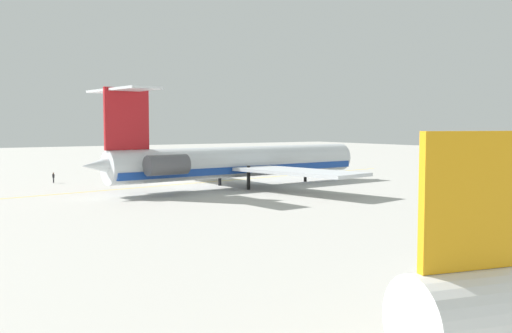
{
  "coord_description": "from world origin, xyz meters",
  "views": [
    {
      "loc": [
        39.51,
        86.6,
        9.24
      ],
      "look_at": [
        -5.63,
        16.95,
        3.28
      ],
      "focal_mm": 41.07,
      "sensor_mm": 36.0,
      "label": 1
    }
  ],
  "objects_px": {
    "ground_crew_near_nose": "(53,176)",
    "ground_crew_near_tail": "(447,185)",
    "main_jetliner": "(234,162)",
    "safety_cone_wingtip": "(457,185)",
    "safety_cone_nose": "(440,185)"
  },
  "relations": [
    {
      "from": "ground_crew_near_tail",
      "to": "safety_cone_wingtip",
      "type": "distance_m",
      "value": 9.9
    },
    {
      "from": "main_jetliner",
      "to": "safety_cone_nose",
      "type": "xyz_separation_m",
      "value": [
        -25.98,
        16.04,
        -3.53
      ]
    },
    {
      "from": "safety_cone_nose",
      "to": "safety_cone_wingtip",
      "type": "height_order",
      "value": "same"
    },
    {
      "from": "ground_crew_near_nose",
      "to": "safety_cone_wingtip",
      "type": "xyz_separation_m",
      "value": [
        -49.44,
        38.14,
        -0.79
      ]
    },
    {
      "from": "main_jetliner",
      "to": "safety_cone_wingtip",
      "type": "distance_m",
      "value": 33.61
    },
    {
      "from": "ground_crew_near_tail",
      "to": "safety_cone_wingtip",
      "type": "bearing_deg",
      "value": -82.52
    },
    {
      "from": "main_jetliner",
      "to": "ground_crew_near_nose",
      "type": "xyz_separation_m",
      "value": [
        20.6,
        -21.24,
        -2.74
      ]
    },
    {
      "from": "main_jetliner",
      "to": "ground_crew_near_tail",
      "type": "relative_size",
      "value": 28.03
    },
    {
      "from": "ground_crew_near_nose",
      "to": "safety_cone_nose",
      "type": "xyz_separation_m",
      "value": [
        -46.58,
        37.28,
        -0.79
      ]
    },
    {
      "from": "safety_cone_wingtip",
      "to": "safety_cone_nose",
      "type": "bearing_deg",
      "value": -16.68
    },
    {
      "from": "main_jetliner",
      "to": "ground_crew_near_nose",
      "type": "relative_size",
      "value": 28.58
    },
    {
      "from": "safety_cone_nose",
      "to": "main_jetliner",
      "type": "bearing_deg",
      "value": -31.68
    },
    {
      "from": "ground_crew_near_nose",
      "to": "ground_crew_near_tail",
      "type": "xyz_separation_m",
      "value": [
        -40.91,
        43.09,
        0.02
      ]
    },
    {
      "from": "safety_cone_nose",
      "to": "ground_crew_near_tail",
      "type": "bearing_deg",
      "value": 45.66
    },
    {
      "from": "main_jetliner",
      "to": "ground_crew_near_tail",
      "type": "height_order",
      "value": "main_jetliner"
    }
  ]
}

